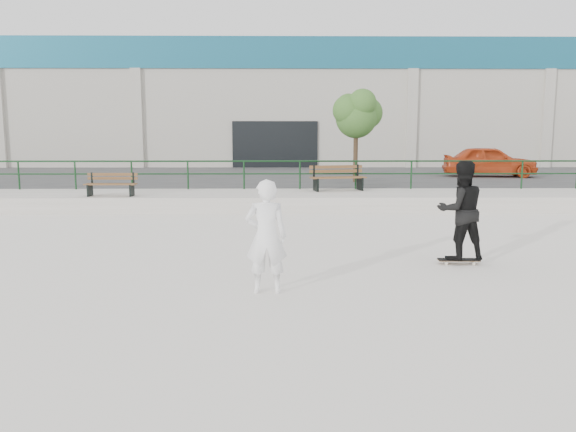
{
  "coord_description": "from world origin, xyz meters",
  "views": [
    {
      "loc": [
        0.29,
        -9.25,
        2.46
      ],
      "look_at": [
        0.45,
        2.0,
        0.81
      ],
      "focal_mm": 35.0,
      "sensor_mm": 36.0,
      "label": 1
    }
  ],
  "objects_px": {
    "bench_left": "(111,185)",
    "bench_right": "(338,178)",
    "tree": "(357,113)",
    "seated_skater": "(266,237)",
    "standing_skater": "(461,210)",
    "skateboard": "(459,260)",
    "red_car": "(490,161)"
  },
  "relations": [
    {
      "from": "seated_skater",
      "to": "bench_left",
      "type": "bearing_deg",
      "value": -61.77
    },
    {
      "from": "bench_left",
      "to": "seated_skater",
      "type": "relative_size",
      "value": 0.91
    },
    {
      "from": "tree",
      "to": "red_car",
      "type": "xyz_separation_m",
      "value": [
        6.57,
        2.75,
        -2.1
      ]
    },
    {
      "from": "seated_skater",
      "to": "bench_right",
      "type": "bearing_deg",
      "value": -102.13
    },
    {
      "from": "skateboard",
      "to": "standing_skater",
      "type": "relative_size",
      "value": 0.42
    },
    {
      "from": "bench_left",
      "to": "skateboard",
      "type": "relative_size",
      "value": 2.05
    },
    {
      "from": "skateboard",
      "to": "seated_skater",
      "type": "height_order",
      "value": "seated_skater"
    },
    {
      "from": "tree",
      "to": "standing_skater",
      "type": "bearing_deg",
      "value": -88.74
    },
    {
      "from": "bench_right",
      "to": "tree",
      "type": "distance_m",
      "value": 4.47
    },
    {
      "from": "bench_left",
      "to": "standing_skater",
      "type": "height_order",
      "value": "standing_skater"
    },
    {
      "from": "red_car",
      "to": "seated_skater",
      "type": "relative_size",
      "value": 2.34
    },
    {
      "from": "bench_left",
      "to": "bench_right",
      "type": "distance_m",
      "value": 7.57
    },
    {
      "from": "skateboard",
      "to": "seated_skater",
      "type": "xyz_separation_m",
      "value": [
        -3.63,
        -1.9,
        0.82
      ]
    },
    {
      "from": "bench_right",
      "to": "red_car",
      "type": "relative_size",
      "value": 0.48
    },
    {
      "from": "tree",
      "to": "seated_skater",
      "type": "height_order",
      "value": "tree"
    },
    {
      "from": "standing_skater",
      "to": "seated_skater",
      "type": "bearing_deg",
      "value": 21.21
    },
    {
      "from": "tree",
      "to": "seated_skater",
      "type": "relative_size",
      "value": 2.11
    },
    {
      "from": "seated_skater",
      "to": "standing_skater",
      "type": "bearing_deg",
      "value": -153.0
    },
    {
      "from": "bench_right",
      "to": "standing_skater",
      "type": "height_order",
      "value": "standing_skater"
    },
    {
      "from": "bench_right",
      "to": "red_car",
      "type": "height_order",
      "value": "red_car"
    },
    {
      "from": "bench_right",
      "to": "seated_skater",
      "type": "distance_m",
      "value": 11.21
    },
    {
      "from": "bench_left",
      "to": "tree",
      "type": "bearing_deg",
      "value": 32.71
    },
    {
      "from": "bench_right",
      "to": "seated_skater",
      "type": "xyz_separation_m",
      "value": [
        -2.23,
        -10.98,
        -0.05
      ]
    },
    {
      "from": "bench_left",
      "to": "bench_right",
      "type": "height_order",
      "value": "bench_right"
    },
    {
      "from": "standing_skater",
      "to": "seated_skater",
      "type": "relative_size",
      "value": 1.05
    },
    {
      "from": "bench_right",
      "to": "standing_skater",
      "type": "distance_m",
      "value": 9.19
    },
    {
      "from": "bench_left",
      "to": "red_car",
      "type": "height_order",
      "value": "red_car"
    },
    {
      "from": "bench_left",
      "to": "skateboard",
      "type": "bearing_deg",
      "value": -39.19
    },
    {
      "from": "bench_right",
      "to": "tree",
      "type": "bearing_deg",
      "value": 60.73
    },
    {
      "from": "bench_right",
      "to": "skateboard",
      "type": "height_order",
      "value": "bench_right"
    },
    {
      "from": "bench_right",
      "to": "tree",
      "type": "height_order",
      "value": "tree"
    },
    {
      "from": "bench_left",
      "to": "bench_right",
      "type": "relative_size",
      "value": 0.81
    }
  ]
}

